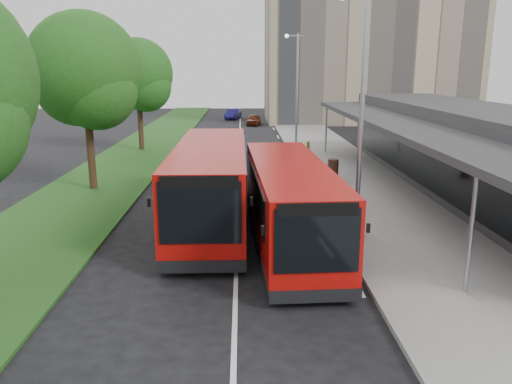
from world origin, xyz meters
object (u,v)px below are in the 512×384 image
tree_mid (85,77)px  bus_second (211,184)px  tree_far (138,78)px  car_near (254,120)px  litter_bin (333,169)px  bollard (308,150)px  bus_main (289,203)px  lamp_post_far (296,83)px  car_far (233,114)px  lamp_post_near (360,100)px

tree_mid → bus_second: bearing=-42.6°
tree_far → car_near: size_ratio=2.37×
litter_bin → car_near: litter_bin is taller
tree_mid → tree_far: size_ratio=1.06×
bus_second → bollard: bus_second is taller
bus_main → lamp_post_far: bearing=81.1°
tree_mid → car_far: size_ratio=2.32×
bus_main → car_far: (-2.58, 42.57, -0.81)m
litter_bin → car_far: (-5.76, 33.07, -0.06)m
tree_far → car_far: tree_far is taller
lamp_post_far → car_far: size_ratio=2.23×
car_near → car_far: 6.79m
lamp_post_near → litter_bin: (0.81, 8.68, -4.07)m
bollard → car_far: size_ratio=0.30×
litter_bin → car_far: size_ratio=0.28×
lamp_post_far → litter_bin: bearing=-85.9°
bus_second → car_near: bearing=85.8°
bus_main → bus_second: bearing=137.1°
bus_main → car_near: bus_main is taller
lamp_post_far → bollard: bearing=-86.9°
bus_main → litter_bin: size_ratio=9.73×
car_near → bus_second: bearing=-87.7°
bollard → car_far: bollard is taller
lamp_post_far → litter_bin: size_ratio=7.99×
tree_mid → car_far: (6.18, 34.69, -4.77)m
tree_far → car_near: bearing=62.7°
lamp_post_near → tree_far: bearing=120.3°
lamp_post_far → car_near: lamp_post_far is taller
bus_second → lamp_post_near: bearing=-16.6°
tree_mid → lamp_post_near: size_ratio=1.04×
lamp_post_far → tree_far: bearing=-175.1°
bollard → car_near: bollard is taller
lamp_post_near → car_far: size_ratio=2.23×
car_near → car_far: bearing=115.5°
bus_main → car_near: 36.17m
bollard → car_near: (-2.99, 20.63, -0.12)m
tree_far → lamp_post_far: bearing=4.9°
tree_mid → litter_bin: bearing=7.8°
lamp_post_near → lamp_post_far: 20.00m
tree_far → litter_bin: size_ratio=7.80×
car_far → lamp_post_near: bearing=-69.9°
car_near → litter_bin: bearing=-76.2°
lamp_post_far → bollard: (0.29, -5.30, -4.03)m
bollard → car_near: size_ratio=0.32×
tree_mid → bus_main: tree_mid is taller
lamp_post_near → litter_bin: bearing=84.7°
car_near → lamp_post_near: bearing=-79.3°
bus_second → bus_main: bearing=-40.7°
tree_mid → bollard: bearing=33.8°
tree_far → car_far: 23.94m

